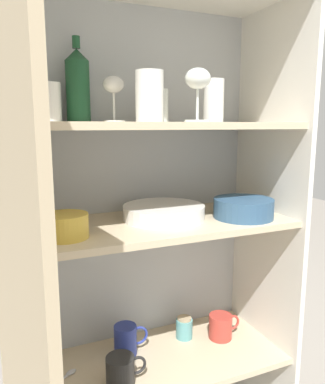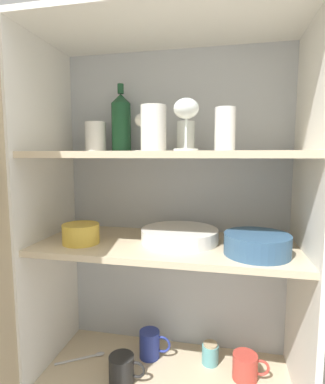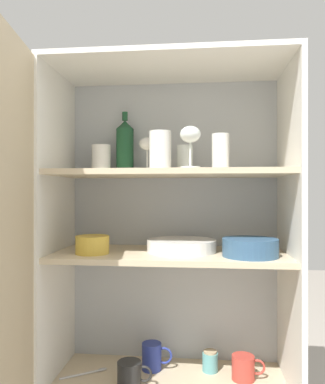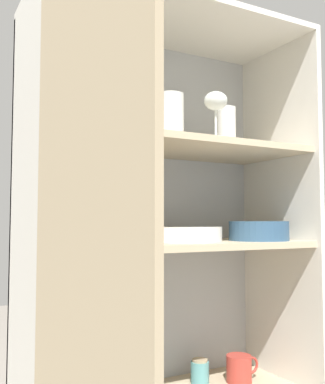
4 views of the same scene
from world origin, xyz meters
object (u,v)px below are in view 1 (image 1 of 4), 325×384
Objects in this scene: wine_bottle at (78,85)px; coffee_mug_primary at (221,326)px; mixing_bowl_large at (243,207)px; serving_bowl_small at (65,225)px; storage_jar at (184,328)px; plate_stack_white at (164,212)px.

wine_bottle is 0.97m from coffee_mug_primary.
mixing_bowl_large is 0.56m from serving_bowl_small.
serving_bowl_small is at bearing 179.61° from mixing_bowl_large.
wine_bottle is at bearing 173.33° from storage_jar.
plate_stack_white is at bearing -22.90° from wine_bottle.
wine_bottle is at bearing 157.10° from plate_stack_white.
serving_bowl_small is 0.73m from coffee_mug_primary.
mixing_bowl_large reaches higher than storage_jar.
wine_bottle reaches higher than mixing_bowl_large.
wine_bottle is 2.02× the size of coffee_mug_primary.
mixing_bowl_large is at bearing -0.39° from serving_bowl_small.
mixing_bowl_large is 1.57× the size of serving_bowl_small.
coffee_mug_primary is 0.13m from storage_jar.
coffee_mug_primary is at bearing 9.10° from serving_bowl_small.
wine_bottle reaches higher than coffee_mug_primary.
mixing_bowl_large is at bearing -21.22° from wine_bottle.
plate_stack_white is 0.47m from storage_jar.
storage_jar is at bearing -6.67° from wine_bottle.
serving_bowl_small is 1.56× the size of storage_jar.
plate_stack_white is 2.11× the size of coffee_mug_primary.
storage_jar is (-0.13, 0.15, -0.47)m from mixing_bowl_large.
plate_stack_white is 0.51m from coffee_mug_primary.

